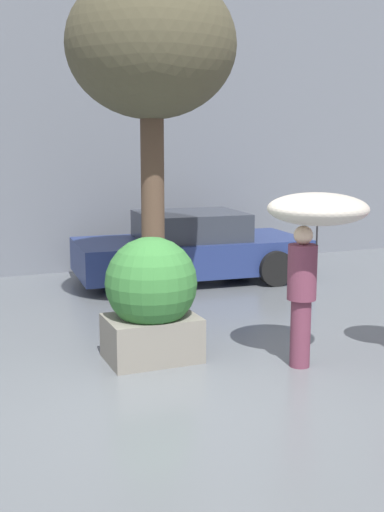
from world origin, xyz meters
TOP-DOWN VIEW (x-y plane):
  - ground_plane at (0.00, 0.00)m, footprint 40.00×40.00m
  - building_facade at (0.00, 6.50)m, footprint 18.00×0.30m
  - planter_box at (0.21, 1.06)m, footprint 1.03×1.03m
  - person_adult at (1.72, 0.17)m, footprint 1.06×1.06m
  - parked_car_near at (2.22, 4.83)m, footprint 4.11×2.22m
  - street_tree at (0.75, 2.55)m, footprint 2.19×2.19m

SIDE VIEW (x-z plane):
  - ground_plane at x=0.00m, z-range 0.00..0.00m
  - parked_car_near at x=2.22m, z-range -0.04..1.17m
  - planter_box at x=0.21m, z-range 0.02..1.42m
  - person_adult at x=1.72m, z-range 0.59..2.49m
  - building_facade at x=0.00m, z-range 0.00..6.00m
  - street_tree at x=0.75m, z-range 1.29..5.85m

